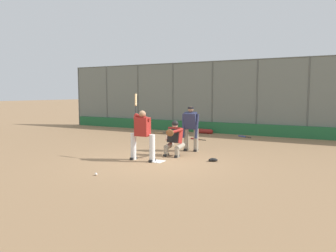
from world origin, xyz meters
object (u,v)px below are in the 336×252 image
spare_bat_third_base_side (196,139)px  baseball_loose (96,174)px  fielding_glove_on_dirt (213,160)px  spare_bat_near_backstop (243,136)px  equipment_bag_dugout_side (204,131)px  spare_bat_by_padding (138,132)px  umpire_home (191,127)px  spare_bat_first_base_side (160,133)px  batter_at_plate (142,133)px  catcher_behind_plate (174,138)px

spare_bat_third_base_side → baseball_loose: size_ratio=11.96×
spare_bat_third_base_side → fielding_glove_on_dirt: fielding_glove_on_dirt is taller
spare_bat_near_backstop → equipment_bag_dugout_side: size_ratio=0.68×
spare_bat_near_backstop → baseball_loose: 9.52m
spare_bat_by_padding → equipment_bag_dugout_side: (-3.33, -1.39, 0.09)m
umpire_home → spare_bat_near_backstop: 4.98m
spare_bat_first_base_side → fielding_glove_on_dirt: bearing=121.0°
spare_bat_near_backstop → fielding_glove_on_dirt: 6.28m
spare_bat_by_padding → baseball_loose: bearing=133.6°
baseball_loose → fielding_glove_on_dirt: bearing=-123.4°
equipment_bag_dugout_side → baseball_loose: bearing=95.5°
spare_bat_near_backstop → fielding_glove_on_dirt: (-0.75, 6.23, 0.02)m
batter_at_plate → umpire_home: bearing=-104.0°
batter_at_plate → spare_bat_third_base_side: (0.39, -5.27, -0.86)m
batter_at_plate → spare_bat_first_base_side: (3.08, -6.52, -0.86)m
spare_bat_near_backstop → spare_bat_third_base_side: same height
spare_bat_first_base_side → baseball_loose: baseball_loose is taller
umpire_home → spare_bat_first_base_side: umpire_home is taller
spare_bat_near_backstop → spare_bat_third_base_side: (1.70, 1.94, 0.00)m
spare_bat_first_base_side → fielding_glove_on_dirt: (-5.14, 5.55, 0.02)m
batter_at_plate → umpire_home: size_ratio=1.29×
umpire_home → spare_bat_first_base_side: size_ratio=2.01×
catcher_behind_plate → baseball_loose: bearing=80.9°
umpire_home → spare_bat_third_base_side: bearing=-74.5°
spare_bat_by_padding → fielding_glove_on_dirt: size_ratio=2.80×
spare_bat_by_padding → spare_bat_third_base_side: 4.04m
fielding_glove_on_dirt → baseball_loose: bearing=56.6°
spare_bat_third_base_side → catcher_behind_plate: bearing=121.4°
spare_bat_third_base_side → baseball_loose: baseball_loose is taller
spare_bat_first_base_side → baseball_loose: (-3.03, 8.74, 0.00)m
batter_at_plate → baseball_loose: size_ratio=29.31×
spare_bat_third_base_side → equipment_bag_dugout_side: equipment_bag_dugout_side is taller
batter_at_plate → catcher_behind_plate: 1.33m
equipment_bag_dugout_side → catcher_behind_plate: bearing=103.3°
fielding_glove_on_dirt → spare_bat_third_base_side: bearing=-60.2°
spare_bat_near_backstop → spare_bat_first_base_side: (4.39, 0.68, 0.00)m
spare_bat_by_padding → spare_bat_near_backstop: bearing=-153.5°
catcher_behind_plate → spare_bat_third_base_side: catcher_behind_plate is taller
catcher_behind_plate → spare_bat_by_padding: (4.85, -5.06, -0.61)m
spare_bat_first_base_side → baseball_loose: 9.25m
spare_bat_near_backstop → fielding_glove_on_dirt: fielding_glove_on_dirt is taller
equipment_bag_dugout_side → spare_bat_first_base_side: bearing=28.2°
catcher_behind_plate → spare_bat_by_padding: 7.04m
spare_bat_near_backstop → spare_bat_third_base_side: 2.58m
umpire_home → spare_bat_by_padding: (4.96, -3.90, -0.87)m
fielding_glove_on_dirt → umpire_home: bearing=-44.2°
baseball_loose → equipment_bag_dugout_side: (0.94, -9.86, 0.09)m
catcher_behind_plate → spare_bat_third_base_side: bearing=-76.6°
umpire_home → baseball_loose: (0.69, 4.57, -0.87)m
baseball_loose → spare_bat_by_padding: bearing=-63.2°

